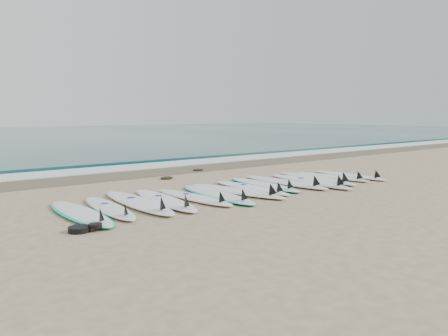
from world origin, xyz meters
TOP-DOWN VIEW (x-y plane):
  - ground at (0.00, 0.00)m, footprint 120.00×120.00m
  - wet_sand_band at (0.00, 4.10)m, footprint 120.00×1.80m
  - foam_band at (0.00, 5.50)m, footprint 120.00×1.40m
  - wave_crest at (0.00, 7.00)m, footprint 120.00×1.00m
  - surfboard_0 at (-3.76, -0.10)m, footprint 0.65×2.54m
  - surfboard_1 at (-3.20, -0.03)m, footprint 0.74×2.41m
  - surfboard_2 at (-2.58, 0.05)m, footprint 0.78×2.86m
  - surfboard_3 at (-2.06, -0.05)m, footprint 0.90×2.71m
  - surfboard_4 at (-1.43, -0.15)m, footprint 0.59×2.44m
  - surfboard_5 at (-0.87, -0.19)m, footprint 0.92×2.72m
  - surfboard_6 at (-0.28, -0.17)m, footprint 0.92×2.75m
  - surfboard_7 at (0.26, -0.04)m, footprint 0.57×2.51m
  - surfboard_8 at (0.82, 0.14)m, footprint 0.89×2.61m
  - surfboard_9 at (1.45, 0.04)m, footprint 0.64×2.81m
  - surfboard_10 at (2.03, -0.26)m, footprint 0.99×2.94m
  - surfboard_11 at (2.59, -0.01)m, footprint 0.97×2.87m
  - surfboard_12 at (3.21, -0.04)m, footprint 0.55×2.38m
  - surfboard_13 at (3.79, -0.20)m, footprint 0.60×2.44m
  - seaweed_near at (-0.36, 2.66)m, footprint 0.37×0.29m
  - seaweed_far at (1.30, 3.53)m, footprint 0.36×0.28m
  - leash_coil at (-4.11, -1.12)m, footprint 0.46×0.36m

SIDE VIEW (x-z plane):
  - ground at x=0.00m, z-range 0.00..0.00m
  - wet_sand_band at x=0.00m, z-range 0.00..0.01m
  - foam_band at x=0.00m, z-range 0.00..0.04m
  - seaweed_far at x=1.30m, z-range 0.00..0.07m
  - seaweed_near at x=-0.36m, z-range 0.00..0.07m
  - surfboard_0 at x=-3.76m, z-range -0.11..0.21m
  - surfboard_8 at x=0.82m, z-range -0.11..0.21m
  - leash_coil at x=-4.11m, z-range -0.01..0.10m
  - wave_crest at x=0.00m, z-range 0.00..0.10m
  - surfboard_5 at x=-0.87m, z-range -0.12..0.22m
  - surfboard_12 at x=3.21m, z-range -0.10..0.20m
  - surfboard_1 at x=-3.20m, z-range -0.10..0.20m
  - surfboard_4 at x=-1.43m, z-range -0.10..0.21m
  - surfboard_13 at x=3.79m, z-range -0.10..0.21m
  - surfboard_7 at x=0.26m, z-range -0.10..0.22m
  - surfboard_3 at x=-2.06m, z-range -0.11..0.23m
  - surfboard_6 at x=-0.28m, z-range -0.11..0.23m
  - surfboard_9 at x=1.45m, z-range -0.12..0.24m
  - surfboard_11 at x=2.59m, z-range -0.12..0.24m
  - surfboard_2 at x=-2.58m, z-range -0.12..0.24m
  - surfboard_10 at x=2.03m, z-range -0.12..0.25m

